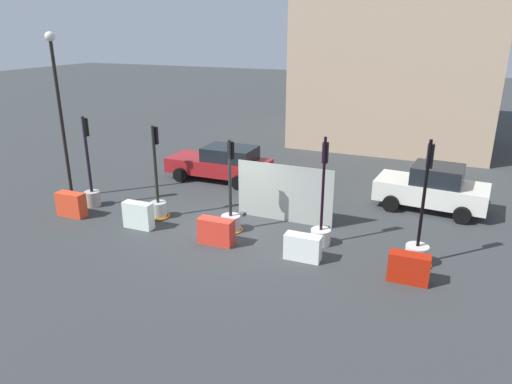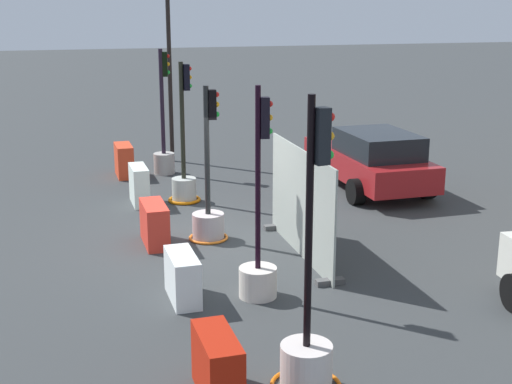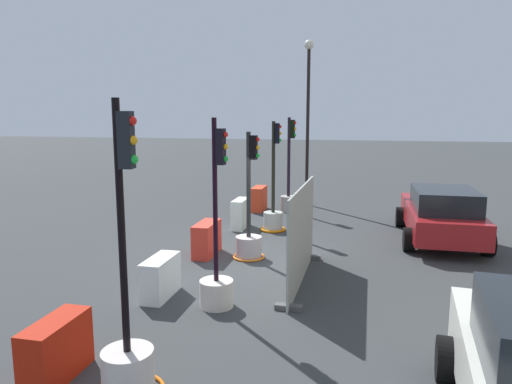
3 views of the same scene
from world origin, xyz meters
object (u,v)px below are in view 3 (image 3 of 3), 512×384
(car_red_compact, at_px, (441,214))
(construction_barrier_0, at_px, (259,199))
(traffic_light_1, at_px, (273,212))
(construction_barrier_3, at_px, (161,277))
(traffic_light_2, at_px, (249,237))
(street_lamp_post, at_px, (308,102))
(traffic_light_4, at_px, (128,351))
(traffic_light_3, at_px, (217,275))
(traffic_light_0, at_px, (289,191))
(construction_barrier_1, at_px, (240,214))
(construction_barrier_2, at_px, (207,239))
(construction_barrier_4, at_px, (56,350))

(car_red_compact, bearing_deg, construction_barrier_0, -116.78)
(traffic_light_1, distance_m, construction_barrier_3, 5.86)
(traffic_light_2, height_order, construction_barrier_0, traffic_light_2)
(street_lamp_post, bearing_deg, construction_barrier_3, -8.15)
(traffic_light_4, relative_size, construction_barrier_3, 3.41)
(traffic_light_3, bearing_deg, traffic_light_0, -178.68)
(traffic_light_1, height_order, traffic_light_3, traffic_light_3)
(traffic_light_0, relative_size, construction_barrier_0, 3.21)
(traffic_light_3, bearing_deg, traffic_light_2, -176.56)
(traffic_light_2, distance_m, construction_barrier_3, 3.05)
(traffic_light_0, bearing_deg, traffic_light_3, 1.32)
(traffic_light_3, bearing_deg, traffic_light_1, -178.38)
(construction_barrier_1, bearing_deg, car_red_compact, 88.65)
(construction_barrier_1, xyz_separation_m, construction_barrier_2, (3.00, -0.04, -0.04))
(traffic_light_4, bearing_deg, construction_barrier_4, -95.45)
(construction_barrier_3, xyz_separation_m, construction_barrier_4, (3.00, -0.09, 0.02))
(traffic_light_1, height_order, construction_barrier_3, traffic_light_1)
(traffic_light_1, distance_m, construction_barrier_4, 8.83)
(traffic_light_4, xyz_separation_m, construction_barrier_4, (-0.11, -1.11, -0.17))
(traffic_light_0, bearing_deg, construction_barrier_2, -10.32)
(construction_barrier_1, height_order, construction_barrier_4, construction_barrier_1)
(car_red_compact, bearing_deg, construction_barrier_3, -45.81)
(construction_barrier_2, bearing_deg, traffic_light_4, 10.38)
(street_lamp_post, bearing_deg, construction_barrier_2, -11.69)
(traffic_light_4, bearing_deg, traffic_light_2, 179.90)
(car_red_compact, bearing_deg, construction_barrier_4, -34.41)
(traffic_light_2, xyz_separation_m, construction_barrier_0, (-5.85, -1.14, -0.10))
(traffic_light_3, bearing_deg, traffic_light_4, -3.82)
(street_lamp_post, bearing_deg, traffic_light_1, -5.36)
(traffic_light_0, height_order, traffic_light_2, traffic_light_0)
(construction_barrier_0, xyz_separation_m, construction_barrier_2, (5.88, 0.04, -0.02))
(traffic_light_2, xyz_separation_m, construction_barrier_1, (-2.98, -1.05, -0.08))
(construction_barrier_0, height_order, construction_barrier_1, construction_barrier_1)
(construction_barrier_4, bearing_deg, construction_barrier_0, -179.92)
(traffic_light_0, xyz_separation_m, traffic_light_4, (11.85, 0.01, -0.17))
(traffic_light_1, relative_size, construction_barrier_2, 2.92)
(construction_barrier_0, height_order, construction_barrier_3, construction_barrier_0)
(traffic_light_1, distance_m, car_red_compact, 4.82)
(construction_barrier_0, distance_m, street_lamp_post, 4.22)
(traffic_light_0, relative_size, traffic_light_3, 1.00)
(traffic_light_0, bearing_deg, car_red_compact, 57.87)
(car_red_compact, height_order, street_lamp_post, street_lamp_post)
(traffic_light_1, relative_size, construction_barrier_3, 3.09)
(traffic_light_4, bearing_deg, car_red_compact, 151.19)
(traffic_light_1, relative_size, traffic_light_4, 0.91)
(construction_barrier_1, height_order, construction_barrier_2, construction_barrier_1)
(traffic_light_1, xyz_separation_m, construction_barrier_3, (5.76, -1.05, -0.18))
(construction_barrier_0, relative_size, construction_barrier_4, 0.99)
(construction_barrier_3, height_order, street_lamp_post, street_lamp_post)
(construction_barrier_2, bearing_deg, construction_barrier_4, -0.27)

